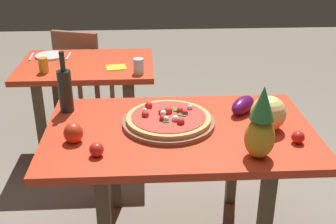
{
  "coord_description": "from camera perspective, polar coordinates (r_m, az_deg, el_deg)",
  "views": [
    {
      "loc": [
        -0.17,
        -1.95,
        1.74
      ],
      "look_at": [
        -0.06,
        0.1,
        0.79
      ],
      "focal_mm": 46.19,
      "sensor_mm": 36.0,
      "label": 1
    }
  ],
  "objects": [
    {
      "name": "display_table",
      "position": [
        2.24,
        1.55,
        -4.18
      ],
      "size": [
        1.36,
        0.84,
        0.74
      ],
      "color": "brown",
      "rests_on": "ground_plane"
    },
    {
      "name": "background_table",
      "position": [
        3.26,
        -10.57,
        4.37
      ],
      "size": [
        0.97,
        0.71,
        0.74
      ],
      "color": "brown",
      "rests_on": "ground_plane"
    },
    {
      "name": "dining_chair",
      "position": [
        3.87,
        -11.18,
        5.45
      ],
      "size": [
        0.5,
        0.5,
        0.85
      ],
      "rotation": [
        0.0,
        0.0,
        2.83
      ],
      "color": "brown",
      "rests_on": "ground_plane"
    },
    {
      "name": "pizza_board",
      "position": [
        2.23,
        0.07,
        -1.41
      ],
      "size": [
        0.48,
        0.48,
        0.02
      ],
      "primitive_type": "cylinder",
      "color": "brown",
      "rests_on": "display_table"
    },
    {
      "name": "pizza",
      "position": [
        2.22,
        0.05,
        -0.76
      ],
      "size": [
        0.44,
        0.44,
        0.06
      ],
      "color": "tan",
      "rests_on": "pizza_board"
    },
    {
      "name": "wine_bottle",
      "position": [
        2.41,
        -13.41,
        2.91
      ],
      "size": [
        0.08,
        0.08,
        0.34
      ],
      "color": "black",
      "rests_on": "display_table"
    },
    {
      "name": "pineapple_left",
      "position": [
        1.93,
        12.15,
        -1.85
      ],
      "size": [
        0.14,
        0.14,
        0.34
      ],
      "color": "gold",
      "rests_on": "display_table"
    },
    {
      "name": "melon",
      "position": [
        2.21,
        13.09,
        -0.17
      ],
      "size": [
        0.18,
        0.18,
        0.18
      ],
      "primitive_type": "sphere",
      "color": "#F0CD74",
      "rests_on": "display_table"
    },
    {
      "name": "bell_pepper",
      "position": [
        2.1,
        -12.39,
        -2.74
      ],
      "size": [
        0.09,
        0.09,
        0.1
      ],
      "primitive_type": "ellipsoid",
      "color": "red",
      "rests_on": "display_table"
    },
    {
      "name": "eggplant",
      "position": [
        2.39,
        9.85,
        0.9
      ],
      "size": [
        0.2,
        0.21,
        0.09
      ],
      "primitive_type": "ellipsoid",
      "rotation": [
        0.0,
        0.0,
        0.9
      ],
      "color": "#51104D",
      "rests_on": "display_table"
    },
    {
      "name": "tomato_beside_pepper",
      "position": [
        1.97,
        -9.41,
        -4.91
      ],
      "size": [
        0.07,
        0.07,
        0.07
      ],
      "primitive_type": "sphere",
      "color": "red",
      "rests_on": "display_table"
    },
    {
      "name": "tomato_at_corner",
      "position": [
        2.14,
        16.79,
        -3.2
      ],
      "size": [
        0.06,
        0.06,
        0.06
      ],
      "primitive_type": "sphere",
      "color": "red",
      "rests_on": "display_table"
    },
    {
      "name": "drinking_glass_juice",
      "position": [
        3.09,
        -16.12,
        5.97
      ],
      "size": [
        0.06,
        0.06,
        0.1
      ],
      "primitive_type": "cylinder",
      "color": "gold",
      "rests_on": "background_table"
    },
    {
      "name": "drinking_glass_water",
      "position": [
        2.95,
        -3.91,
        6.07
      ],
      "size": [
        0.07,
        0.07,
        0.1
      ],
      "primitive_type": "cylinder",
      "color": "silver",
      "rests_on": "background_table"
    },
    {
      "name": "dinner_plate",
      "position": [
        3.44,
        -15.29,
        7.18
      ],
      "size": [
        0.22,
        0.22,
        0.02
      ],
      "primitive_type": "cylinder",
      "color": "white",
      "rests_on": "background_table"
    },
    {
      "name": "fork_utensil",
      "position": [
        3.47,
        -17.56,
        7.0
      ],
      "size": [
        0.03,
        0.18,
        0.01
      ],
      "primitive_type": "cube",
      "rotation": [
        0.0,
        0.0,
        0.07
      ],
      "color": "silver",
      "rests_on": "background_table"
    },
    {
      "name": "knife_utensil",
      "position": [
        3.41,
        -12.97,
        7.23
      ],
      "size": [
        0.02,
        0.18,
        0.01
      ],
      "primitive_type": "cube",
      "rotation": [
        0.0,
        0.0,
        -0.03
      ],
      "color": "silver",
      "rests_on": "background_table"
    },
    {
      "name": "napkin_folded",
      "position": [
        3.09,
        -6.86,
        5.86
      ],
      "size": [
        0.16,
        0.14,
        0.01
      ],
      "primitive_type": "cube",
      "rotation": [
        0.0,
        0.0,
        0.17
      ],
      "color": "yellow",
      "rests_on": "background_table"
    }
  ]
}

